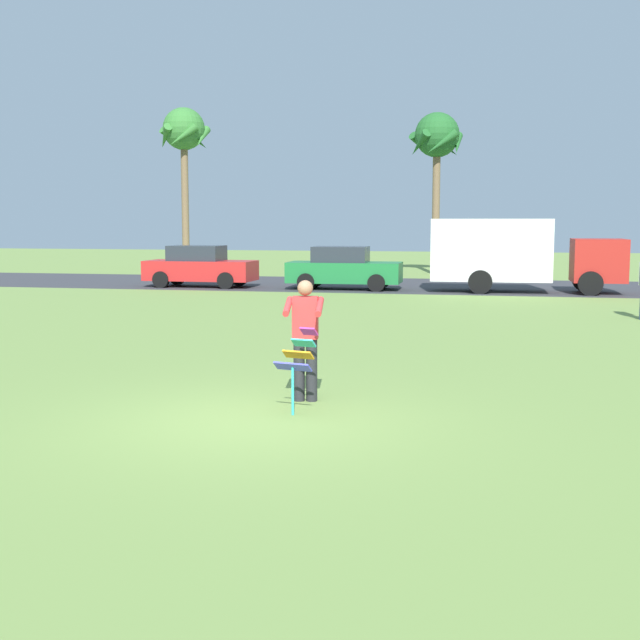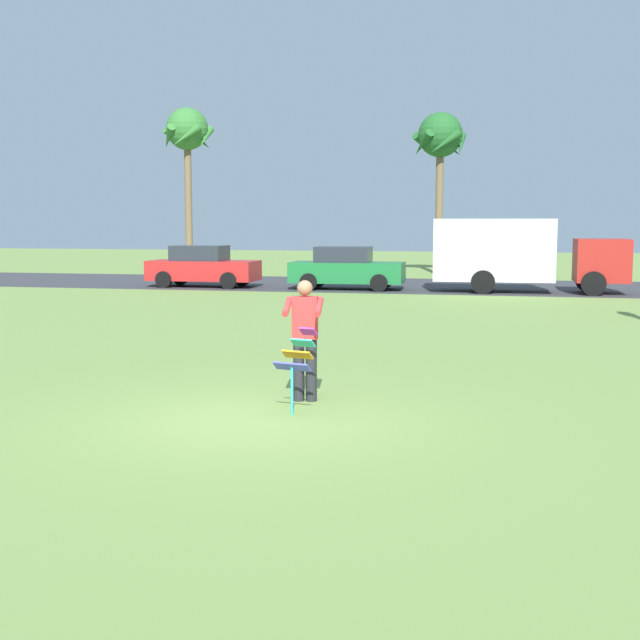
% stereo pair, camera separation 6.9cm
% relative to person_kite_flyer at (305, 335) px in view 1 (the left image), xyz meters
% --- Properties ---
extents(ground_plane, '(120.00, 120.00, 0.00)m').
position_rel_person_kite_flyer_xyz_m(ground_plane, '(-0.40, -1.30, -0.95)').
color(ground_plane, olive).
extents(road_strip, '(120.00, 8.00, 0.01)m').
position_rel_person_kite_flyer_xyz_m(road_strip, '(-0.40, 21.85, -0.95)').
color(road_strip, '#38383D').
rests_on(road_strip, ground).
extents(person_kite_flyer, '(0.61, 0.70, 1.73)m').
position_rel_person_kite_flyer_xyz_m(person_kite_flyer, '(0.00, 0.00, 0.00)').
color(person_kite_flyer, '#26262B').
rests_on(person_kite_flyer, ground).
extents(kite_held, '(0.53, 0.70, 1.12)m').
position_rel_person_kite_flyer_xyz_m(kite_held, '(0.07, -0.73, -0.20)').
color(kite_held, '#D83399').
rests_on(kite_held, ground).
extents(parked_car_red, '(4.22, 1.88, 1.60)m').
position_rel_person_kite_flyer_xyz_m(parked_car_red, '(-8.69, 19.45, -0.18)').
color(parked_car_red, red).
rests_on(parked_car_red, ground).
extents(parked_car_green, '(4.23, 1.89, 1.60)m').
position_rel_person_kite_flyer_xyz_m(parked_car_green, '(-3.03, 19.45, -0.18)').
color(parked_car_green, '#1E7238').
rests_on(parked_car_green, ground).
extents(parked_truck_red_cab, '(6.74, 2.21, 2.62)m').
position_rel_person_kite_flyer_xyz_m(parked_truck_red_cab, '(3.17, 19.45, 0.46)').
color(parked_truck_red_cab, '#B2231E').
rests_on(parked_truck_red_cab, ground).
extents(palm_tree_left_near, '(2.58, 2.71, 8.16)m').
position_rel_person_kite_flyer_xyz_m(palm_tree_left_near, '(-12.94, 29.08, 5.82)').
color(palm_tree_left_near, brown).
rests_on(palm_tree_left_near, ground).
extents(palm_tree_right_near, '(2.58, 2.71, 7.62)m').
position_rel_person_kite_flyer_xyz_m(palm_tree_right_near, '(-0.38, 29.25, 5.32)').
color(palm_tree_right_near, brown).
rests_on(palm_tree_right_near, ground).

